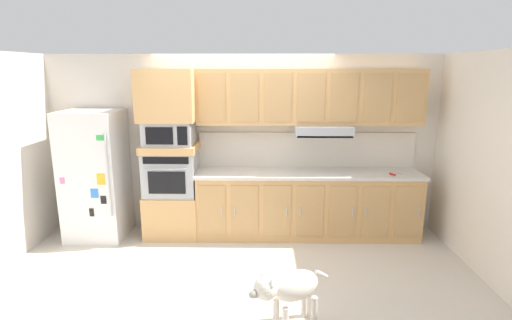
{
  "coord_description": "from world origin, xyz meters",
  "views": [
    {
      "loc": [
        0.28,
        -4.53,
        2.3
      ],
      "look_at": [
        0.2,
        0.12,
        1.23
      ],
      "focal_mm": 27.87,
      "sensor_mm": 36.0,
      "label": 1
    }
  ],
  "objects_px": {
    "refrigerator": "(95,175)",
    "dog": "(289,288)",
    "microwave": "(170,133)",
    "screwdriver": "(393,174)",
    "built_in_oven": "(172,173)"
  },
  "relations": [
    {
      "from": "refrigerator",
      "to": "microwave",
      "type": "distance_m",
      "value": 1.19
    },
    {
      "from": "refrigerator",
      "to": "built_in_oven",
      "type": "distance_m",
      "value": 1.04
    },
    {
      "from": "microwave",
      "to": "screwdriver",
      "type": "relative_size",
      "value": 4.03
    },
    {
      "from": "dog",
      "to": "refrigerator",
      "type": "bearing_deg",
      "value": -70.95
    },
    {
      "from": "refrigerator",
      "to": "microwave",
      "type": "xyz_separation_m",
      "value": [
        1.04,
        0.07,
        0.58
      ]
    },
    {
      "from": "screwdriver",
      "to": "dog",
      "type": "relative_size",
      "value": 0.21
    },
    {
      "from": "microwave",
      "to": "refrigerator",
      "type": "bearing_deg",
      "value": -176.26
    },
    {
      "from": "built_in_oven",
      "to": "refrigerator",
      "type": "bearing_deg",
      "value": -176.26
    },
    {
      "from": "screwdriver",
      "to": "dog",
      "type": "height_order",
      "value": "screwdriver"
    },
    {
      "from": "refrigerator",
      "to": "built_in_oven",
      "type": "xyz_separation_m",
      "value": [
        1.04,
        0.07,
        0.02
      ]
    },
    {
      "from": "built_in_oven",
      "to": "microwave",
      "type": "distance_m",
      "value": 0.56
    },
    {
      "from": "built_in_oven",
      "to": "microwave",
      "type": "height_order",
      "value": "microwave"
    },
    {
      "from": "refrigerator",
      "to": "dog",
      "type": "relative_size",
      "value": 2.33
    },
    {
      "from": "refrigerator",
      "to": "built_in_oven",
      "type": "relative_size",
      "value": 2.51
    },
    {
      "from": "built_in_oven",
      "to": "screwdriver",
      "type": "relative_size",
      "value": 4.38
    }
  ]
}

